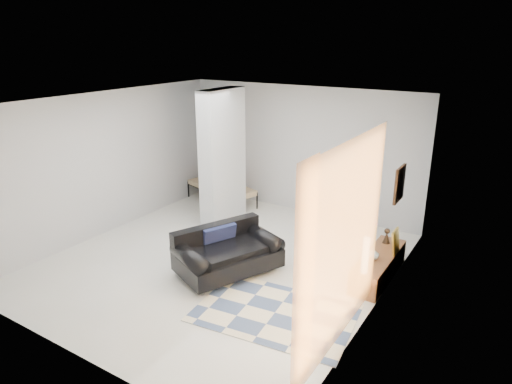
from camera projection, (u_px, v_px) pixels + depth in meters
The scene contains 17 objects.
floor at pixel (222, 261), 8.08m from camera, with size 6.00×6.00×0.00m, color beige.
ceiling at pixel (217, 102), 7.18m from camera, with size 6.00×6.00×0.00m, color white.
wall_back at pixel (301, 150), 10.04m from camera, with size 6.00×6.00×0.00m, color #B8BABC.
wall_front at pixel (64, 255), 5.22m from camera, with size 6.00×6.00×0.00m, color #B8BABC.
wall_left at pixel (107, 163), 9.01m from camera, with size 6.00×6.00×0.00m, color #B8BABC.
wall_right at pixel (382, 219), 6.25m from camera, with size 6.00×6.00×0.00m, color #B8BABC.
partition_column at pixel (223, 157), 9.46m from camera, with size 0.35×1.20×2.80m, color silver.
hallway_door at pixel (223, 155), 11.18m from camera, with size 0.85×0.06×2.04m, color silver.
curtain at pixel (345, 245), 5.35m from camera, with size 2.55×2.55×0.00m, color #FA9842.
wall_art at pixel (400, 184), 6.91m from camera, with size 0.04×0.45×0.55m, color #351E0E.
media_console at pixel (378, 266), 7.48m from camera, with size 0.45×1.61×0.80m.
loveseat at pixel (226, 252), 7.62m from camera, with size 1.56×1.91×0.76m.
daybed at pixel (221, 186), 10.84m from camera, with size 1.92×1.23×0.77m.
area_rug at pixel (275, 313), 6.55m from camera, with size 2.23×1.49×0.01m, color beige.
cylinder_lamp at pixel (365, 255), 6.79m from camera, with size 0.10×0.10×0.57m, color beige.
bronze_figurine at pixel (387, 236), 7.82m from camera, with size 0.13×0.13×0.26m, color #332316, non-canonical shape.
vase at pixel (373, 253), 7.26m from camera, with size 0.18×0.18×0.19m, color silver.
Camera 1 is at (4.36, -5.83, 3.77)m, focal length 32.00 mm.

